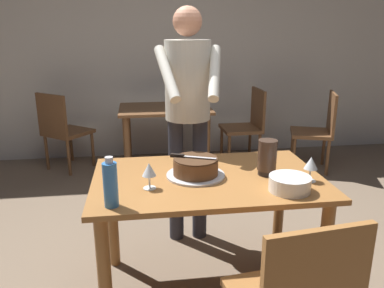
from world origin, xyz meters
TOP-DOWN VIEW (x-y plane):
  - ground_plane at (0.00, 0.00)m, footprint 14.00×14.00m
  - back_wall at (0.00, 2.83)m, footprint 10.00×0.12m
  - main_dining_table at (0.00, 0.00)m, footprint 1.32×0.83m
  - cake_on_platter at (-0.07, 0.02)m, footprint 0.34×0.34m
  - cake_knife at (-0.13, 0.05)m, footprint 0.26×0.12m
  - plate_stack at (0.39, -0.26)m, footprint 0.22×0.22m
  - wine_glass_near at (0.55, -0.15)m, footprint 0.08×0.08m
  - wine_glass_far at (-0.34, -0.13)m, footprint 0.08×0.08m
  - water_bottle at (-0.53, -0.31)m, footprint 0.07×0.07m
  - hurricane_lamp at (0.35, -0.01)m, footprint 0.11×0.11m
  - person_cutting_cake at (-0.03, 0.63)m, footprint 0.47×0.55m
  - background_table at (-0.09, 2.13)m, footprint 1.00×0.70m
  - background_chair_0 at (0.89, 2.27)m, footprint 0.45×0.45m
  - background_chair_1 at (1.63, 1.94)m, footprint 0.56×0.56m
  - background_chair_2 at (-1.24, 2.32)m, footprint 0.62×0.62m

SIDE VIEW (x-z plane):
  - ground_plane at x=0.00m, z-range 0.00..0.00m
  - background_chair_0 at x=0.89m, z-range 0.04..0.94m
  - background_chair_1 at x=1.63m, z-range 0.04..0.94m
  - background_chair_2 at x=-1.24m, z-range 0.04..0.94m
  - background_table at x=-0.09m, z-range 0.21..0.95m
  - main_dining_table at x=0.00m, z-range 0.25..1.00m
  - plate_stack at x=0.39m, z-range 0.75..0.83m
  - cake_on_platter at x=-0.07m, z-range 0.75..0.86m
  - wine_glass_near at x=0.55m, z-range 0.78..0.92m
  - wine_glass_far at x=-0.34m, z-range 0.78..0.92m
  - hurricane_lamp at x=0.35m, z-range 0.75..0.96m
  - water_bottle at x=-0.53m, z-range 0.74..0.99m
  - cake_knife at x=-0.13m, z-range 0.86..0.88m
  - person_cutting_cake at x=-0.03m, z-range 0.22..1.94m
  - back_wall at x=0.00m, z-range 0.00..2.70m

